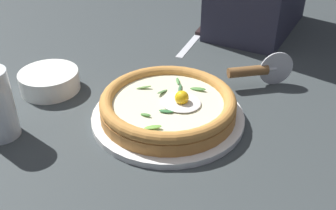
{
  "coord_description": "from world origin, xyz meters",
  "views": [
    {
      "loc": [
        -0.36,
        0.45,
        0.43
      ],
      "look_at": [
        0.03,
        -0.04,
        0.03
      ],
      "focal_mm": 42.41,
      "sensor_mm": 36.0,
      "label": 1
    }
  ],
  "objects_px": {
    "pizza": "(168,104)",
    "pizza_cutter": "(257,70)",
    "table_knife": "(198,34)",
    "side_bowl": "(50,81)"
  },
  "relations": [
    {
      "from": "table_knife",
      "to": "pizza_cutter",
      "type": "bearing_deg",
      "value": 149.56
    },
    {
      "from": "pizza_cutter",
      "to": "table_knife",
      "type": "height_order",
      "value": "pizza_cutter"
    },
    {
      "from": "side_bowl",
      "to": "pizza_cutter",
      "type": "distance_m",
      "value": 0.44
    },
    {
      "from": "pizza_cutter",
      "to": "side_bowl",
      "type": "bearing_deg",
      "value": 40.85
    },
    {
      "from": "pizza_cutter",
      "to": "table_knife",
      "type": "xyz_separation_m",
      "value": [
        0.26,
        -0.15,
        -0.03
      ]
    },
    {
      "from": "pizza",
      "to": "pizza_cutter",
      "type": "distance_m",
      "value": 0.23
    },
    {
      "from": "pizza",
      "to": "pizza_cutter",
      "type": "height_order",
      "value": "pizza_cutter"
    },
    {
      "from": "side_bowl",
      "to": "pizza_cutter",
      "type": "relative_size",
      "value": 1.04
    },
    {
      "from": "pizza",
      "to": "pizza_cutter",
      "type": "xyz_separation_m",
      "value": [
        -0.07,
        -0.22,
        0.0
      ]
    },
    {
      "from": "pizza",
      "to": "pizza_cutter",
      "type": "relative_size",
      "value": 2.13
    }
  ]
}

